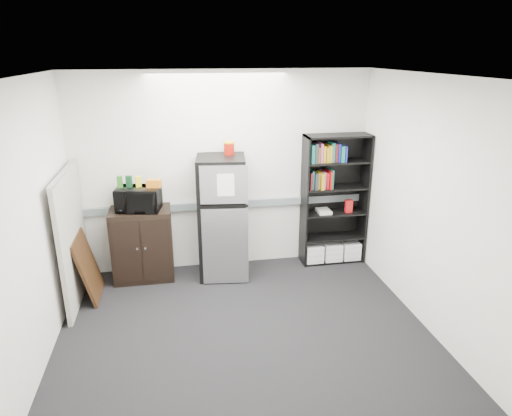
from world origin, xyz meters
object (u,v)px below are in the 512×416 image
Objects in this scene: cabinet at (143,244)px; refrigerator at (222,218)px; bookshelf at (334,201)px; microwave at (139,199)px; cubicle_partition at (72,238)px.

cabinet is 1.11m from refrigerator.
bookshelf reaches higher than cabinet.
cubicle_partition is at bearing -142.31° from microwave.
bookshelf is 2.70m from cabinet.
cabinet is (0.77, 0.42, -0.33)m from cubicle_partition.
cabinet is at bearing 99.90° from microwave.
cubicle_partition is 0.93m from cabinet.
bookshelf reaches higher than refrigerator.
cubicle_partition is at bearing -162.64° from refrigerator.
bookshelf is 3.40× the size of microwave.
cubicle_partition is 1.86m from refrigerator.
refrigerator is at bearing 6.43° from microwave.
cubicle_partition reaches higher than microwave.
cubicle_partition is 0.92m from microwave.
cubicle_partition is 1.67× the size of cabinet.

